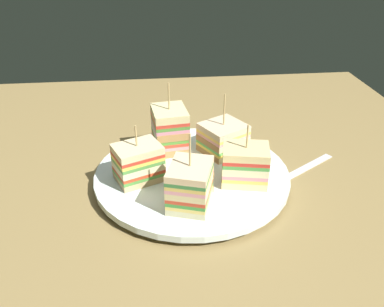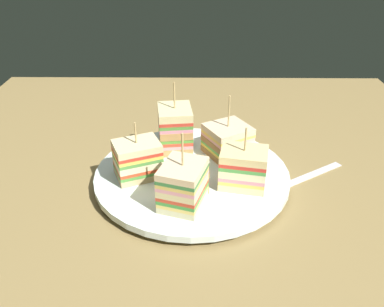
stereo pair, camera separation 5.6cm
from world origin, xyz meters
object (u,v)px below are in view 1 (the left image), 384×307
(sandwich_wedge_0, at_px, (190,185))
(sandwich_wedge_1, at_px, (245,165))
(sandwich_wedge_2, at_px, (223,138))
(plate, at_px, (192,175))
(sandwich_wedge_3, at_px, (170,129))
(sandwich_wedge_4, at_px, (138,163))
(spoon, at_px, (284,178))

(sandwich_wedge_0, height_order, sandwich_wedge_1, sandwich_wedge_0)
(sandwich_wedge_2, bearing_deg, plate, 15.53)
(sandwich_wedge_3, xyz_separation_m, sandwich_wedge_4, (-0.05, -0.08, -0.01))
(sandwich_wedge_3, bearing_deg, sandwich_wedge_0, -0.49)
(sandwich_wedge_0, bearing_deg, sandwich_wedge_1, -43.67)
(sandwich_wedge_3, distance_m, sandwich_wedge_4, 0.10)
(plate, bearing_deg, sandwich_wedge_0, -97.81)
(sandwich_wedge_1, distance_m, sandwich_wedge_3, 0.14)
(spoon, bearing_deg, plate, -37.17)
(plate, height_order, sandwich_wedge_0, sandwich_wedge_0)
(sandwich_wedge_0, bearing_deg, spoon, -48.30)
(sandwich_wedge_0, height_order, sandwich_wedge_4, sandwich_wedge_0)
(sandwich_wedge_1, bearing_deg, spoon, -150.69)
(spoon, bearing_deg, sandwich_wedge_0, -8.66)
(sandwich_wedge_2, height_order, sandwich_wedge_3, sandwich_wedge_3)
(plate, distance_m, sandwich_wedge_3, 0.09)
(sandwich_wedge_4, xyz_separation_m, spoon, (0.21, 0.00, -0.04))
(plate, distance_m, spoon, 0.14)
(plate, bearing_deg, sandwich_wedge_2, 45.15)
(sandwich_wedge_0, bearing_deg, sandwich_wedge_3, 24.21)
(plate, relative_size, sandwich_wedge_1, 3.23)
(plate, relative_size, sandwich_wedge_3, 2.56)
(spoon, bearing_deg, sandwich_wedge_1, -14.66)
(sandwich_wedge_1, xyz_separation_m, sandwich_wedge_4, (-0.14, 0.02, -0.00))
(sandwich_wedge_0, relative_size, spoon, 0.72)
(sandwich_wedge_2, bearing_deg, sandwich_wedge_1, 70.44)
(sandwich_wedge_1, bearing_deg, sandwich_wedge_4, 3.30)
(sandwich_wedge_1, relative_size, sandwich_wedge_2, 0.91)
(sandwich_wedge_0, relative_size, sandwich_wedge_2, 1.05)
(sandwich_wedge_3, relative_size, sandwich_wedge_4, 1.31)
(plate, relative_size, sandwich_wedge_4, 3.36)
(sandwich_wedge_4, relative_size, spoon, 0.60)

